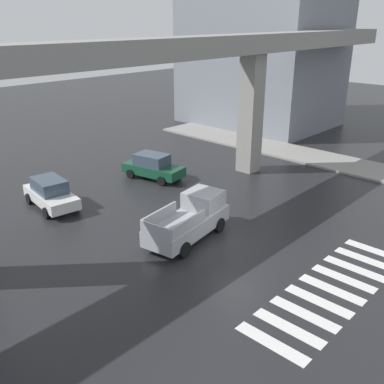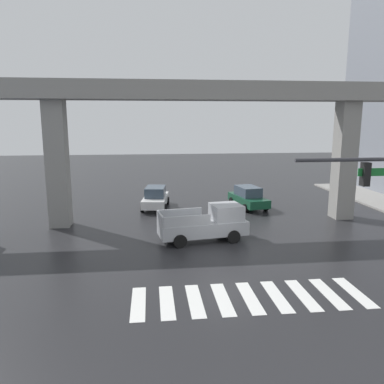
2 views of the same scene
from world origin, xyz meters
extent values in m
plane|color=#232326|center=(0.00, 0.00, 0.00)|extent=(120.00, 120.00, 0.00)
cube|color=silver|center=(-4.40, -4.93, 0.01)|extent=(0.55, 2.80, 0.01)
cube|color=silver|center=(-3.30, -4.93, 0.01)|extent=(0.55, 2.80, 0.01)
cube|color=silver|center=(-2.20, -4.93, 0.01)|extent=(0.55, 2.80, 0.01)
cube|color=silver|center=(-1.10, -4.93, 0.01)|extent=(0.55, 2.80, 0.01)
cube|color=silver|center=(0.00, -4.93, 0.01)|extent=(0.55, 2.80, 0.01)
cube|color=silver|center=(1.10, -4.93, 0.01)|extent=(0.55, 2.80, 0.01)
cube|color=silver|center=(2.20, -4.93, 0.01)|extent=(0.55, 2.80, 0.01)
cube|color=silver|center=(3.30, -4.93, 0.01)|extent=(0.55, 2.80, 0.01)
cube|color=silver|center=(4.40, -4.93, 0.01)|extent=(0.55, 2.80, 0.01)
cube|color=gray|center=(0.00, 6.63, 8.84)|extent=(54.34, 2.15, 1.20)
cube|color=gray|center=(9.83, 6.63, 4.12)|extent=(1.30, 1.30, 8.24)
cube|color=gray|center=(15.82, 2.00, 0.07)|extent=(4.00, 36.00, 0.15)
cube|color=#A8AAAF|center=(-0.86, 2.49, 0.78)|extent=(5.33, 2.67, 0.80)
cube|color=#A8AAAF|center=(0.57, 2.71, 1.63)|extent=(1.95, 1.99, 0.90)
cube|color=#3F5160|center=(1.03, 2.79, 1.63)|extent=(0.36, 1.67, 0.77)
cube|color=#A8AAAF|center=(-2.13, 3.18, 1.48)|extent=(2.64, 0.51, 0.60)
cube|color=#A8AAAF|center=(-1.86, 1.45, 1.48)|extent=(2.64, 0.51, 0.60)
cube|color=#A8AAAF|center=(-3.33, 2.10, 1.48)|extent=(0.37, 1.74, 0.60)
cylinder|color=black|center=(0.56, 3.63, 0.38)|extent=(0.79, 0.39, 0.76)
cylinder|color=black|center=(0.84, 1.84, 0.38)|extent=(0.79, 0.39, 0.76)
cylinder|color=black|center=(-2.56, 3.14, 0.38)|extent=(0.79, 0.39, 0.76)
cylinder|color=black|center=(-2.28, 1.35, 0.38)|extent=(0.79, 0.39, 0.76)
cube|color=silver|center=(-3.48, 11.07, 0.64)|extent=(2.30, 4.49, 0.64)
cube|color=#384756|center=(-3.46, 11.17, 1.34)|extent=(1.77, 2.41, 0.76)
cylinder|color=black|center=(-2.79, 9.64, 0.32)|extent=(0.32, 0.67, 0.64)
cylinder|color=black|center=(-4.50, 9.86, 0.32)|extent=(0.32, 0.67, 0.64)
cylinder|color=black|center=(-2.45, 12.28, 0.32)|extent=(0.32, 0.67, 0.64)
cylinder|color=black|center=(-4.16, 12.51, 0.32)|extent=(0.32, 0.67, 0.64)
cube|color=#14472D|center=(3.96, 10.41, 0.64)|extent=(2.55, 4.56, 0.64)
cube|color=#384756|center=(3.94, 10.51, 1.34)|extent=(1.90, 2.48, 0.76)
cylinder|color=black|center=(5.06, 9.27, 0.32)|extent=(0.36, 0.67, 0.64)
cylinder|color=black|center=(3.37, 8.94, 0.32)|extent=(0.36, 0.67, 0.64)
cylinder|color=black|center=(4.55, 11.88, 0.32)|extent=(0.36, 0.67, 0.64)
cylinder|color=black|center=(2.86, 11.55, 0.32)|extent=(0.36, 0.67, 0.64)
camera|label=1|loc=(-14.98, -11.14, 10.42)|focal=40.80mm
camera|label=2|loc=(-3.83, -18.47, 6.95)|focal=35.15mm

